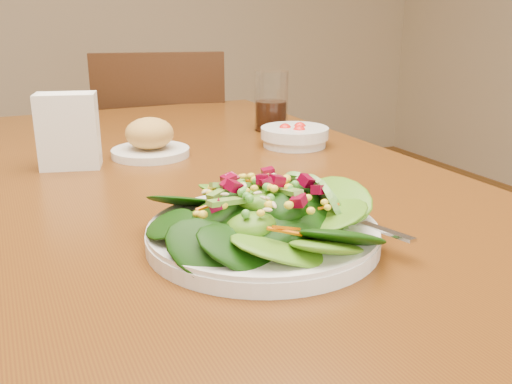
# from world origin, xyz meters

# --- Properties ---
(dining_table) EXTENTS (0.90, 1.40, 0.75)m
(dining_table) POSITION_xyz_m (0.00, 0.00, 0.65)
(dining_table) COLOR #582F0C
(dining_table) RESTS_ON ground_plane
(chair_far) EXTENTS (0.51, 0.51, 0.90)m
(chair_far) POSITION_xyz_m (0.21, 0.86, 0.48)
(chair_far) COLOR black
(chair_far) RESTS_ON ground_plane
(salad_plate) EXTENTS (0.29, 0.29, 0.08)m
(salad_plate) POSITION_xyz_m (0.01, -0.36, 0.78)
(salad_plate) COLOR white
(salad_plate) RESTS_ON dining_table
(bread_plate) EXTENTS (0.15, 0.15, 0.08)m
(bread_plate) POSITION_xyz_m (-0.01, 0.12, 0.78)
(bread_plate) COLOR white
(bread_plate) RESTS_ON dining_table
(tomato_bowl) EXTENTS (0.14, 0.14, 0.05)m
(tomato_bowl) POSITION_xyz_m (0.29, 0.08, 0.77)
(tomato_bowl) COLOR white
(tomato_bowl) RESTS_ON dining_table
(drinking_glass) EXTENTS (0.08, 0.08, 0.14)m
(drinking_glass) POSITION_xyz_m (0.32, 0.25, 0.81)
(drinking_glass) COLOR silver
(drinking_glass) RESTS_ON dining_table
(napkin_holder) EXTENTS (0.12, 0.08, 0.14)m
(napkin_holder) POSITION_xyz_m (-0.16, 0.10, 0.82)
(napkin_holder) COLOR white
(napkin_holder) RESTS_ON dining_table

